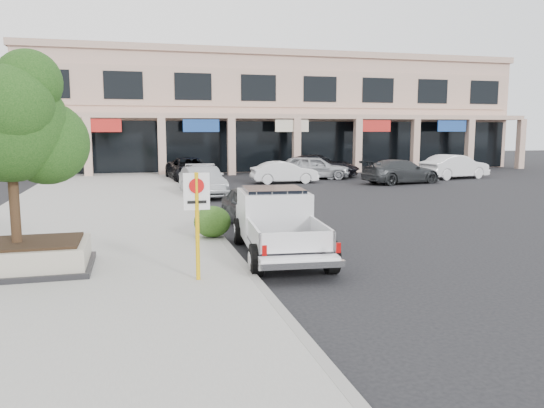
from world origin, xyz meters
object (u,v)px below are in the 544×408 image
(pickup_truck, at_px, (280,224))
(lot_car_d, at_px, (319,166))
(lot_car_f, at_px, (455,167))
(lot_car_e, at_px, (307,167))
(planter, at_px, (18,257))
(curb_car_b, at_px, (203,182))
(no_parking_sign, at_px, (197,211))
(curb_car_c, at_px, (204,178))
(lot_car_a, at_px, (316,167))
(lot_car_c, at_px, (401,171))
(lot_car_b, at_px, (284,172))
(curb_car_a, at_px, (251,206))
(curb_car_d, at_px, (190,169))
(planter_tree, at_px, (17,126))

(pickup_truck, height_order, lot_car_d, pickup_truck)
(lot_car_f, bearing_deg, lot_car_e, 64.40)
(planter, height_order, curb_car_b, curb_car_b)
(planter, distance_m, lot_car_e, 25.51)
(no_parking_sign, height_order, pickup_truck, no_parking_sign)
(pickup_truck, bearing_deg, curb_car_b, 96.58)
(curb_car_c, xyz_separation_m, lot_car_f, (17.49, 3.16, 0.11))
(lot_car_a, xyz_separation_m, lot_car_e, (-0.53, 0.20, 0.01))
(no_parking_sign, xyz_separation_m, lot_car_d, (11.39, 24.18, -0.85))
(lot_car_c, xyz_separation_m, lot_car_f, (5.13, 2.05, 0.07))
(planter, relative_size, lot_car_a, 0.70)
(no_parking_sign, bearing_deg, lot_car_d, 64.78)
(lot_car_a, distance_m, lot_car_b, 3.58)
(pickup_truck, bearing_deg, curb_car_a, 91.78)
(lot_car_b, bearing_deg, lot_car_e, -43.19)
(pickup_truck, relative_size, curb_car_d, 1.01)
(lot_car_c, bearing_deg, lot_car_a, 33.63)
(lot_car_a, relative_size, lot_car_c, 0.89)
(curb_car_c, height_order, lot_car_b, curb_car_c)
(lot_car_f, bearing_deg, planter, 116.52)
(planter, bearing_deg, lot_car_d, 55.85)
(lot_car_e, bearing_deg, curb_car_b, 148.13)
(curb_car_a, relative_size, lot_car_c, 0.77)
(lot_car_a, relative_size, lot_car_b, 1.11)
(lot_car_c, distance_m, lot_car_d, 6.53)
(no_parking_sign, xyz_separation_m, lot_car_c, (14.80, 18.61, -0.89))
(no_parking_sign, distance_m, curb_car_a, 7.51)
(no_parking_sign, distance_m, lot_car_d, 26.74)
(planter, relative_size, lot_car_b, 0.77)
(curb_car_a, height_order, lot_car_a, lot_car_a)
(curb_car_d, bearing_deg, lot_car_f, -14.13)
(curb_car_d, bearing_deg, no_parking_sign, -100.67)
(lot_car_b, bearing_deg, lot_car_a, -51.59)
(no_parking_sign, xyz_separation_m, curb_car_a, (2.68, 6.95, -0.96))
(curb_car_a, relative_size, curb_car_c, 0.81)
(planter, height_order, pickup_truck, pickup_truck)
(planter_tree, height_order, lot_car_e, planter_tree)
(curb_car_a, xyz_separation_m, lot_car_f, (17.25, 13.72, 0.14))
(lot_car_b, bearing_deg, pickup_truck, 164.45)
(planter, height_order, lot_car_d, lot_car_d)
(lot_car_c, bearing_deg, curb_car_a, 123.17)
(no_parking_sign, bearing_deg, planter_tree, 153.47)
(lot_car_d, bearing_deg, curb_car_b, 157.23)
(curb_car_d, relative_size, lot_car_b, 1.32)
(curb_car_b, distance_m, lot_car_d, 12.90)
(curb_car_b, relative_size, lot_car_e, 0.97)
(curb_car_a, bearing_deg, lot_car_f, 37.06)
(lot_car_c, height_order, lot_car_e, lot_car_e)
(curb_car_d, bearing_deg, lot_car_d, -0.65)
(curb_car_c, relative_size, lot_car_b, 1.17)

